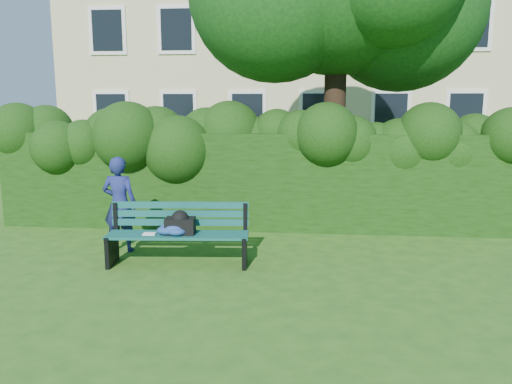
# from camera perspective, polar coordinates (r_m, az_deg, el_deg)

# --- Properties ---
(ground) EXTENTS (80.00, 80.00, 0.00)m
(ground) POSITION_cam_1_polar(r_m,az_deg,el_deg) (7.56, -0.44, -7.90)
(ground) COLOR #29571A
(ground) RESTS_ON ground
(apartment_building) EXTENTS (16.00, 8.08, 12.00)m
(apartment_building) POSITION_cam_1_polar(r_m,az_deg,el_deg) (21.47, 3.65, 19.85)
(apartment_building) COLOR #C4B384
(apartment_building) RESTS_ON ground
(hedge) EXTENTS (10.00, 1.00, 1.80)m
(hedge) POSITION_cam_1_polar(r_m,az_deg,el_deg) (9.50, 0.93, 1.37)
(hedge) COLOR black
(hedge) RESTS_ON ground
(park_bench) EXTENTS (2.08, 0.71, 0.89)m
(park_bench) POSITION_cam_1_polar(r_m,az_deg,el_deg) (7.39, -8.93, -4.40)
(park_bench) COLOR #0D453F
(park_bench) RESTS_ON ground
(man_reading) EXTENTS (0.58, 0.40, 1.52)m
(man_reading) POSITION_cam_1_polar(r_m,az_deg,el_deg) (8.19, -15.31, -1.36)
(man_reading) COLOR navy
(man_reading) RESTS_ON ground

